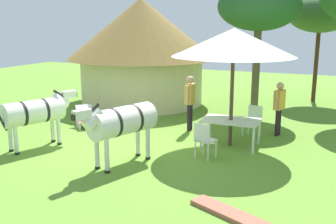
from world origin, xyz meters
TOP-DOWN VIEW (x-y plane):
  - ground_plane at (0.00, 0.00)m, footprint 36.00×36.00m
  - thatched_hut at (-2.63, 5.62)m, footprint 6.01×6.01m
  - shade_umbrella at (2.27, 1.34)m, footprint 3.22×3.22m
  - patio_dining_table at (2.27, 1.34)m, footprint 1.55×1.04m
  - patio_chair_near_lawn at (1.93, 0.09)m, footprint 0.53×0.52m
  - patio_chair_near_hut at (2.63, 2.58)m, footprint 0.54×0.53m
  - guest_beside_umbrella at (0.69, 2.40)m, footprint 0.24×0.61m
  - guest_behind_table at (3.30, 2.92)m, footprint 0.30×0.56m
  - striped_lounge_chair at (-2.51, 1.44)m, footprint 0.93×0.92m
  - zebra_nearest_camera at (0.27, -1.09)m, footprint 1.19×2.23m
  - zebra_by_umbrella at (-2.47, -0.87)m, footprint 1.18×2.13m
  - acacia_tree_far_lawn at (3.92, 8.82)m, footprint 2.65×2.65m
  - acacia_tree_left_background at (2.07, 5.52)m, footprint 2.90×2.90m

SIDE VIEW (x-z plane):
  - ground_plane at x=0.00m, z-range 0.00..0.00m
  - striped_lounge_chair at x=-2.51m, z-range -0.07..0.59m
  - patio_chair_near_lawn at x=1.93m, z-range 0.07..0.97m
  - patio_chair_near_hut at x=2.63m, z-range 0.07..0.97m
  - patio_dining_table at x=2.27m, z-range 0.30..1.04m
  - guest_behind_table at x=3.30m, z-range 0.16..1.77m
  - zebra_by_umbrella at x=-2.47m, z-range 0.22..1.73m
  - guest_beside_umbrella at x=0.69m, z-range 0.17..1.88m
  - zebra_nearest_camera at x=0.27m, z-range 0.25..1.83m
  - thatched_hut at x=-2.63m, z-range 0.19..4.46m
  - shade_umbrella at x=2.27m, z-range 1.21..4.38m
  - acacia_tree_far_lawn at x=3.92m, z-range 1.42..5.89m
  - acacia_tree_left_background at x=2.07m, z-range 1.46..6.20m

